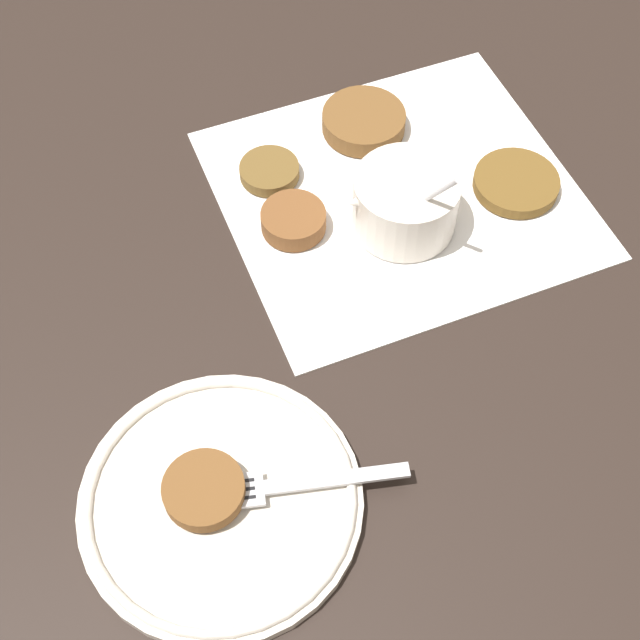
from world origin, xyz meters
TOP-DOWN VIEW (x-y plane):
  - ground_plane at (0.00, 0.00)m, footprint 4.00×4.00m
  - napkin at (0.02, 0.03)m, footprint 0.36×0.33m
  - sauce_bowl at (0.03, 0.07)m, footprint 0.11×0.11m
  - fritter_0 at (0.13, -0.04)m, footprint 0.06×0.06m
  - fritter_1 at (0.13, 0.04)m, footprint 0.06×0.06m
  - fritter_2 at (-0.09, 0.06)m, footprint 0.09×0.09m
  - fritter_3 at (0.02, -0.07)m, footprint 0.09×0.09m
  - serving_plate at (0.28, 0.28)m, footprint 0.23×0.23m
  - fritter_on_plate at (0.29, 0.28)m, footprint 0.07×0.07m
  - fork at (0.24, 0.29)m, footprint 0.19×0.06m

SIDE VIEW (x-z plane):
  - ground_plane at x=0.00m, z-range 0.00..0.00m
  - napkin at x=0.02m, z-range 0.00..0.00m
  - serving_plate at x=0.28m, z-range 0.00..0.02m
  - fritter_2 at x=-0.09m, z-range 0.00..0.02m
  - fritter_0 at x=0.13m, z-range 0.00..0.02m
  - fritter_1 at x=0.13m, z-range 0.00..0.02m
  - fritter_3 at x=0.02m, z-range 0.00..0.02m
  - fork at x=0.24m, z-range 0.02..0.02m
  - fritter_on_plate at x=0.29m, z-range 0.02..0.03m
  - sauce_bowl at x=0.03m, z-range -0.03..0.09m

